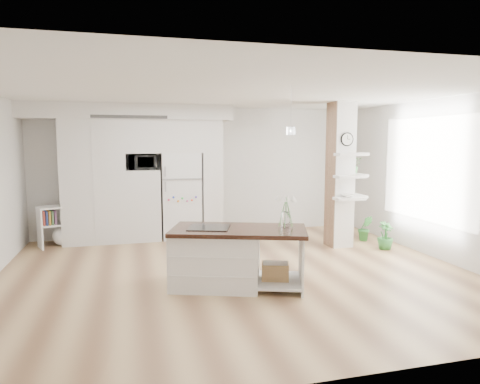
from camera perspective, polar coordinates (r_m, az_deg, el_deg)
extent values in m
cube|color=tan|center=(6.57, -0.35, -10.83)|extent=(7.00, 6.00, 0.01)
cube|color=white|center=(6.29, -0.37, 13.29)|extent=(7.00, 6.00, 0.04)
cube|color=silver|center=(9.22, -4.94, 2.83)|extent=(7.00, 0.04, 2.70)
cube|color=silver|center=(3.49, 11.83, -3.97)|extent=(7.00, 0.04, 2.70)
cube|color=silver|center=(7.91, 25.07, 1.53)|extent=(0.04, 6.00, 2.70)
cube|color=white|center=(8.80, -18.83, 1.31)|extent=(1.20, 0.65, 2.40)
cube|color=white|center=(8.84, -12.72, -1.67)|extent=(0.65, 0.65, 1.42)
cube|color=white|center=(8.74, -12.96, 7.21)|extent=(0.65, 0.65, 0.65)
cube|color=white|center=(8.80, -8.03, 7.32)|extent=(0.85, 0.65, 0.65)
cube|color=white|center=(8.93, -3.94, 1.74)|extent=(0.40, 0.65, 2.40)
cube|color=silver|center=(8.73, -14.53, 10.29)|extent=(4.00, 0.70, 0.30)
cube|color=#262626|center=(8.39, -14.51, 9.69)|extent=(1.40, 0.04, 0.06)
cube|color=white|center=(8.88, -7.91, -0.45)|extent=(0.78, 0.66, 1.75)
cube|color=#B2B2B7|center=(8.50, -7.68, 1.71)|extent=(0.78, 0.01, 0.03)
cube|color=silver|center=(8.24, 13.24, 2.19)|extent=(0.40, 0.40, 2.70)
cube|color=tan|center=(8.14, 11.93, 2.17)|extent=(0.02, 0.40, 2.70)
cube|color=tan|center=(8.42, 12.58, 2.31)|extent=(0.40, 0.02, 2.70)
cylinder|color=black|center=(8.03, 14.06, 6.84)|extent=(0.25, 0.03, 0.25)
cylinder|color=white|center=(8.02, 14.12, 6.83)|extent=(0.21, 0.01, 0.21)
plane|color=white|center=(8.12, 23.67, 2.79)|extent=(0.00, 2.40, 2.40)
cylinder|color=white|center=(7.01, 13.06, 7.71)|extent=(0.12, 0.12, 0.10)
cube|color=white|center=(5.94, -3.24, -8.92)|extent=(1.37, 1.11, 0.76)
cube|color=white|center=(5.97, 5.15, -11.67)|extent=(0.85, 0.94, 0.04)
cube|color=white|center=(5.90, 8.17, -9.09)|extent=(0.28, 0.74, 0.76)
cube|color=#351910|center=(5.81, -0.16, -5.13)|extent=(1.99, 1.41, 0.05)
cube|color=black|center=(5.85, -4.15, -4.75)|extent=(0.66, 0.61, 0.01)
cube|color=#AB8553|center=(5.93, 4.72, -10.46)|extent=(0.43, 0.38, 0.23)
cylinder|color=white|center=(5.86, 6.12, -3.71)|extent=(0.12, 0.12, 0.22)
cube|color=white|center=(8.75, -25.15, -4.38)|extent=(0.18, 0.36, 0.77)
cube|color=white|center=(8.90, -21.25, -4.02)|extent=(0.18, 0.36, 0.77)
cube|color=white|center=(8.76, -23.30, -1.82)|extent=(0.75, 0.60, 0.03)
cube|color=white|center=(8.81, -23.19, -3.99)|extent=(0.72, 0.59, 0.03)
sphere|color=white|center=(8.88, -22.57, -5.41)|extent=(0.38, 0.38, 0.38)
imported|color=#348337|center=(8.93, 16.35, -4.65)|extent=(0.34, 0.30, 0.51)
imported|color=#348337|center=(8.36, 18.80, -5.53)|extent=(0.34, 0.34, 0.51)
imported|color=#2D2D2D|center=(8.70, -12.86, 3.89)|extent=(0.54, 0.37, 0.30)
imported|color=#348337|center=(8.47, 14.94, 3.45)|extent=(0.27, 0.23, 0.30)
imported|color=white|center=(8.01, 14.17, -0.47)|extent=(0.22, 0.22, 0.05)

